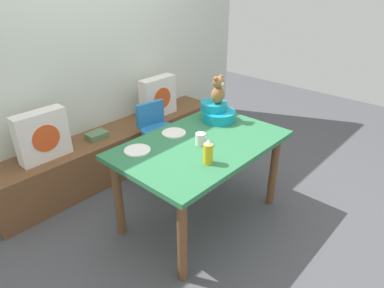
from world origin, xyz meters
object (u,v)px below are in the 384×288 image
Objects in this scene: ketchup_bottle at (208,152)px; coffee_mug at (201,139)px; dinner_plate_far at (174,133)px; dining_table at (201,154)px; dinner_plate_near at (137,150)px; infant_seat_teal at (217,112)px; pillow_floral_right at (158,97)px; pillow_floral_left at (42,136)px; book_stack at (97,135)px; teddy_bear at (218,90)px; highchair at (158,131)px.

coffee_mug is at bearing 51.20° from ketchup_bottle.
dinner_plate_far is (-0.00, 0.29, -0.04)m from coffee_mug.
ketchup_bottle is (-0.21, -0.24, 0.19)m from dining_table.
coffee_mug is (0.18, 0.22, -0.04)m from ketchup_bottle.
dining_table is 6.81× the size of dinner_plate_near.
dinner_plate_near is at bearing 175.22° from infant_seat_teal.
pillow_floral_right is at bearing 54.39° from dinner_plate_far.
dinner_plate_far is at bearing 97.02° from dining_table.
dinner_plate_near is at bearing 145.18° from coffee_mug.
pillow_floral_left reaches higher than book_stack.
pillow_floral_right is 1.76× the size of teddy_bear.
teddy_bear reaches higher than infant_seat_teal.
highchair is (0.95, -0.42, -0.16)m from pillow_floral_left.
ketchup_bottle is at bearing -146.09° from infant_seat_teal.
dinner_plate_far is (-0.25, -0.48, 0.22)m from highchair.
infant_seat_teal is 1.65× the size of dinner_plate_near.
coffee_mug is at bearing -118.22° from pillow_floral_right.
book_stack is (0.53, 0.02, -0.19)m from pillow_floral_left.
coffee_mug is at bearing -89.13° from dinner_plate_far.
ketchup_bottle is (-0.00, -1.43, 0.34)m from book_stack.
dining_table is at bearing -117.47° from pillow_floral_right.
coffee_mug reaches higher than dinner_plate_far.
dinner_plate_far is at bearing 90.87° from coffee_mug.
dinner_plate_far is (-0.47, 0.08, -0.07)m from infant_seat_teal.
book_stack is at bearing 134.03° from highchair.
book_stack is 1.26m from coffee_mug.
highchair reaches higher than dinner_plate_far.
pillow_floral_right is 1.35m from coffee_mug.
highchair is 3.95× the size of dinner_plate_near.
pillow_floral_left is at bearing 140.21° from teddy_bear.
coffee_mug is at bearing -34.82° from dinner_plate_near.
teddy_bear is at bearing 24.14° from coffee_mug.
pillow_floral_left reaches higher than dinner_plate_near.
pillow_floral_left is at bearing 140.22° from infant_seat_teal.
pillow_floral_right is at bearing 46.45° from highchair.
highchair is at bearing 111.45° from teddy_bear.
ketchup_bottle is 0.92× the size of dinner_plate_far.
teddy_bear reaches higher than dinner_plate_far.
ketchup_bottle is (-0.64, -0.43, -0.19)m from teddy_bear.
infant_seat_teal is at bearing 23.63° from dining_table.
dining_table is at bearing 31.97° from coffee_mug.
infant_seat_teal is at bearing -4.78° from dinner_plate_near.
ketchup_bottle is 0.55m from dinner_plate_far.
dinner_plate_near is at bearing -138.95° from pillow_floral_right.
dining_table is at bearing 49.18° from ketchup_bottle.
dining_table is 0.52m from dinner_plate_near.
teddy_bear is at bearing 33.87° from ketchup_bottle.
highchair is 0.78m from teddy_bear.
dining_table is (-0.61, -1.17, -0.04)m from pillow_floral_right.
dinner_plate_far is at bearing -51.68° from pillow_floral_left.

